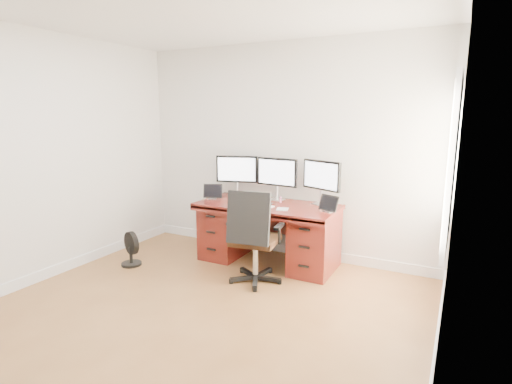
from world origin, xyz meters
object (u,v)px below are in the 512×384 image
at_px(office_chair, 254,253).
at_px(keyboard, 262,206).
at_px(floor_fan, 131,249).
at_px(monitor_center, 277,174).
at_px(desk, 268,231).

bearing_deg(office_chair, keyboard, 98.32).
bearing_deg(floor_fan, monitor_center, 57.45).
height_order(office_chair, floor_fan, office_chair).
bearing_deg(desk, monitor_center, 90.03).
xyz_separation_m(office_chair, monitor_center, (-0.13, 0.87, 0.74)).
height_order(desk, office_chair, office_chair).
bearing_deg(monitor_center, floor_fan, -137.63).
bearing_deg(desk, keyboard, -90.79).
xyz_separation_m(desk, office_chair, (0.13, -0.63, -0.06)).
bearing_deg(floor_fan, office_chair, 28.58).
bearing_deg(office_chair, monitor_center, 90.52).
bearing_deg(office_chair, floor_fan, -179.44).
height_order(desk, floor_fan, desk).
relative_size(floor_fan, monitor_center, 0.76).
height_order(monitor_center, keyboard, monitor_center).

